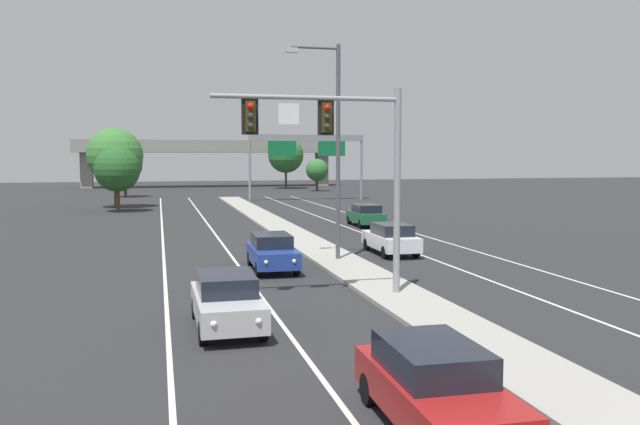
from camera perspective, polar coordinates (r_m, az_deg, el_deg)
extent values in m
cube|color=#9E9B93|center=(25.72, 4.93, -6.11)|extent=(2.40, 110.00, 0.15)
cube|color=silver|center=(31.48, -7.40, -4.23)|extent=(0.14, 100.00, 0.01)
cube|color=silver|center=(33.84, 8.66, -3.61)|extent=(0.14, 100.00, 0.01)
cube|color=silver|center=(31.29, -13.43, -4.38)|extent=(0.14, 100.00, 0.01)
cube|color=silver|center=(35.22, 13.63, -3.36)|extent=(0.14, 100.00, 0.01)
cylinder|color=gray|center=(23.21, 6.74, 1.84)|extent=(0.24, 0.24, 7.20)
cylinder|color=gray|center=(22.33, -1.11, 9.97)|extent=(6.48, 0.16, 0.16)
cube|color=black|center=(22.48, 0.50, 8.27)|extent=(0.56, 0.06, 1.20)
cube|color=#38330F|center=(22.44, 0.53, 8.28)|extent=(0.32, 0.32, 1.00)
sphere|color=red|center=(22.30, 0.64, 9.13)|extent=(0.22, 0.22, 0.22)
sphere|color=#282828|center=(22.27, 0.64, 8.31)|extent=(0.22, 0.22, 0.22)
sphere|color=#282828|center=(22.26, 0.64, 7.48)|extent=(0.22, 0.22, 0.22)
cube|color=black|center=(21.98, -6.13, 8.32)|extent=(0.56, 0.06, 1.20)
cube|color=#38330F|center=(21.94, -6.12, 8.33)|extent=(0.32, 0.32, 1.00)
sphere|color=red|center=(21.79, -6.06, 9.20)|extent=(0.22, 0.22, 0.22)
sphere|color=#282828|center=(21.77, -6.05, 8.36)|extent=(0.22, 0.22, 0.22)
sphere|color=#282828|center=(21.75, -6.05, 7.52)|extent=(0.22, 0.22, 0.22)
cube|color=white|center=(22.14, -2.75, 8.58)|extent=(0.70, 0.04, 0.70)
cylinder|color=#4C4C51|center=(30.73, 1.58, 5.22)|extent=(0.20, 0.20, 10.00)
cylinder|color=#4C4C51|center=(30.86, -0.43, 14.17)|extent=(2.20, 0.12, 0.12)
cube|color=#B7B7B2|center=(30.60, -2.49, 13.96)|extent=(0.56, 0.28, 0.20)
cube|color=maroon|center=(12.45, 10.08, -15.40)|extent=(1.88, 4.43, 0.70)
cube|color=black|center=(12.44, 9.72, -12.35)|extent=(1.63, 2.40, 0.56)
cylinder|color=black|center=(14.16, 10.69, -14.37)|extent=(0.23, 0.64, 0.64)
cylinder|color=black|center=(13.63, 4.30, -15.08)|extent=(0.23, 0.64, 0.64)
cube|color=#B7B7BC|center=(19.27, -8.11, -8.06)|extent=(1.84, 4.42, 0.70)
cube|color=black|center=(19.35, -8.21, -6.10)|extent=(1.61, 2.39, 0.56)
sphere|color=#EAE5C6|center=(17.23, -5.37, -9.42)|extent=(0.18, 0.18, 0.18)
sphere|color=#EAE5C6|center=(17.09, -9.24, -9.58)|extent=(0.18, 0.18, 0.18)
cylinder|color=black|center=(18.01, -4.99, -10.10)|extent=(0.23, 0.64, 0.64)
cylinder|color=black|center=(17.83, -10.16, -10.31)|extent=(0.23, 0.64, 0.64)
cylinder|color=black|center=(20.89, -6.36, -8.01)|extent=(0.23, 0.64, 0.64)
cylinder|color=black|center=(20.74, -10.78, -8.16)|extent=(0.23, 0.64, 0.64)
cube|color=navy|center=(28.79, -4.18, -3.72)|extent=(1.90, 4.44, 0.70)
cube|color=black|center=(28.92, -4.25, -2.42)|extent=(1.64, 2.41, 0.56)
sphere|color=#EAE5C6|center=(26.75, -2.28, -4.26)|extent=(0.18, 0.18, 0.18)
sphere|color=#EAE5C6|center=(26.57, -4.73, -4.34)|extent=(0.18, 0.18, 0.18)
cylinder|color=black|center=(27.51, -2.07, -4.85)|extent=(0.23, 0.64, 0.64)
cylinder|color=black|center=(27.27, -5.39, -4.96)|extent=(0.23, 0.64, 0.64)
cylinder|color=black|center=(30.43, -3.10, -3.91)|extent=(0.23, 0.64, 0.64)
cylinder|color=black|center=(30.21, -6.10, -4.00)|extent=(0.23, 0.64, 0.64)
cube|color=silver|center=(33.64, 6.17, -2.49)|extent=(1.88, 4.43, 0.70)
cube|color=black|center=(33.36, 6.30, -1.46)|extent=(1.63, 2.41, 0.56)
sphere|color=#EAE5C6|center=(35.51, 4.15, -2.00)|extent=(0.18, 0.18, 0.18)
sphere|color=#EAE5C6|center=(35.87, 5.91, -1.95)|extent=(0.18, 0.18, 0.18)
cylinder|color=black|center=(34.86, 4.12, -2.80)|extent=(0.23, 0.64, 0.64)
cylinder|color=black|center=(35.35, 6.60, -2.71)|extent=(0.23, 0.64, 0.64)
cylinder|color=black|center=(32.03, 5.68, -3.49)|extent=(0.23, 0.64, 0.64)
cylinder|color=black|center=(32.56, 8.36, -3.38)|extent=(0.23, 0.64, 0.64)
cube|color=#195633|center=(46.98, 3.99, -0.38)|extent=(1.90, 4.44, 0.70)
cube|color=black|center=(46.72, 4.07, 0.37)|extent=(1.64, 2.41, 0.56)
sphere|color=#EAE5C6|center=(48.91, 2.62, -0.11)|extent=(0.18, 0.18, 0.18)
sphere|color=#EAE5C6|center=(49.22, 3.91, -0.08)|extent=(0.18, 0.18, 0.18)
cylinder|color=black|center=(48.23, 2.57, -0.65)|extent=(0.23, 0.64, 0.64)
cylinder|color=black|center=(48.67, 4.39, -0.61)|extent=(0.23, 0.64, 0.64)
cylinder|color=black|center=(45.36, 3.56, -1.01)|extent=(0.23, 0.64, 0.64)
cylinder|color=black|center=(45.83, 5.48, -0.96)|extent=(0.23, 0.64, 0.64)
cylinder|color=gray|center=(73.20, -6.15, 3.90)|extent=(0.28, 0.28, 7.50)
cylinder|color=gray|center=(76.05, 3.63, 3.95)|extent=(0.28, 0.28, 7.50)
cube|color=gray|center=(74.38, -1.17, 6.52)|extent=(13.00, 0.36, 0.70)
cube|color=#0F6033|center=(73.58, -3.32, 5.60)|extent=(3.20, 0.08, 1.70)
cube|color=#0F6033|center=(74.84, 1.01, 5.59)|extent=(3.20, 0.08, 1.70)
cube|color=gray|center=(109.85, -9.66, 5.46)|extent=(42.40, 6.40, 1.10)
cube|color=gray|center=(106.88, -9.55, 6.01)|extent=(42.40, 0.36, 0.90)
cube|color=gray|center=(110.12, -19.67, 3.48)|extent=(1.80, 2.40, 5.65)
cube|color=gray|center=(112.93, 0.15, 3.80)|extent=(1.80, 2.40, 5.65)
cylinder|color=#4C3823|center=(83.89, -16.59, 2.07)|extent=(0.36, 0.36, 2.29)
sphere|color=#235623|center=(83.81, -16.64, 4.00)|extent=(4.19, 4.19, 4.19)
cylinder|color=#4C3823|center=(94.43, -0.25, 2.40)|extent=(0.36, 0.36, 1.77)
sphere|color=#2D6B2D|center=(94.36, -0.25, 3.72)|extent=(3.23, 3.23, 3.23)
cylinder|color=#4C3823|center=(101.98, -2.99, 2.93)|extent=(0.36, 0.36, 3.02)
sphere|color=#2D6B2D|center=(101.93, -3.00, 5.02)|extent=(5.51, 5.51, 5.51)
cylinder|color=#4C3823|center=(66.70, -17.36, 1.65)|extent=(0.36, 0.36, 2.93)
sphere|color=#387533|center=(66.61, -17.44, 4.75)|extent=(5.36, 5.36, 5.36)
cylinder|color=#4C3823|center=(61.54, -17.20, 1.08)|extent=(0.36, 0.36, 2.24)
sphere|color=#235623|center=(61.43, -17.27, 3.64)|extent=(4.09, 4.09, 4.09)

